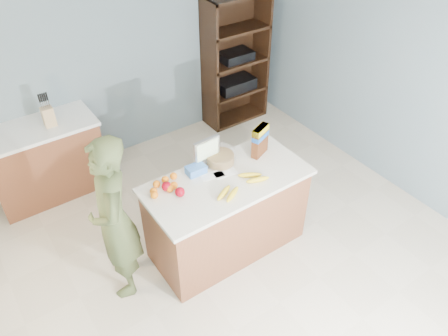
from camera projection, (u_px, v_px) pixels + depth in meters
floor at (244, 263)px, 4.39m from camera, size 4.50×5.00×0.02m
walls at (250, 125)px, 3.36m from camera, size 4.52×5.02×2.51m
counter_peninsula at (227, 217)px, 4.33m from camera, size 1.56×0.76×0.90m
back_cabinet at (46, 160)px, 4.99m from camera, size 1.24×0.62×0.90m
shelving_unit at (234, 62)px, 6.05m from camera, size 0.90×0.40×1.80m
person at (114, 221)px, 3.71m from camera, size 0.56×0.69×1.65m
knife_block at (48, 116)px, 4.66m from camera, size 0.12×0.10×0.31m
envelopes at (219, 174)px, 4.08m from camera, size 0.35×0.19×0.00m
bananas at (241, 185)px, 3.92m from camera, size 0.58×0.28×0.05m
apples at (173, 189)px, 3.85m from camera, size 0.15×0.22×0.09m
oranges at (165, 186)px, 3.90m from camera, size 0.34×0.20×0.07m
blue_carton at (196, 170)px, 4.07m from camera, size 0.18×0.12×0.08m
salad_bowl at (220, 158)px, 4.19m from camera, size 0.30×0.30×0.13m
tv at (207, 150)px, 4.11m from camera, size 0.28×0.12×0.28m
cereal_box at (260, 139)px, 4.22m from camera, size 0.22×0.15×0.31m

